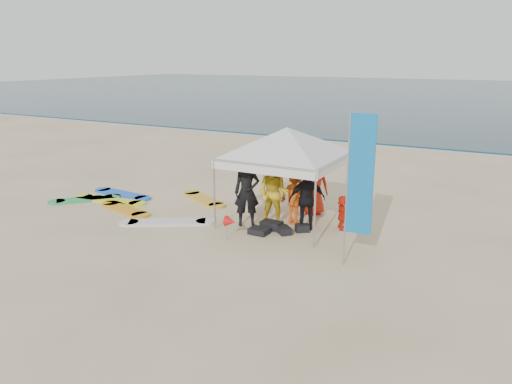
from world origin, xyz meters
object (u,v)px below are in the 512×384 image
Objects in this scene: feather_flag at (359,177)px; surfboard_spread at (135,204)px; canopy_tent at (287,128)px; marker_pennant at (231,222)px; person_black_b at (307,199)px; person_seated at (342,212)px; person_yellow at (273,194)px; person_orange_a at (295,196)px; person_orange_b at (314,186)px; person_black_a at (247,192)px.

feather_flag is 0.62× the size of surfboard_spread.
canopy_tent is 6.39× the size of marker_pennant.
person_black_b is 1.79× the size of person_seated.
marker_pennant is at bearing 14.68° from person_black_b.
marker_pennant is (-0.44, -1.53, -0.42)m from person_yellow.
person_black_b is 1.04m from person_seated.
person_black_b is (0.94, 0.14, -0.07)m from person_yellow.
feather_flag reaches higher than marker_pennant.
person_yellow is 0.66m from person_orange_a.
person_orange_b is 0.42× the size of canopy_tent.
person_black_a is 2.01× the size of person_seated.
canopy_tent is (-0.39, -1.10, 1.82)m from person_orange_b.
person_black_a is 1.18× the size of person_orange_a.
canopy_tent is (-1.60, -0.18, 2.20)m from person_seated.
marker_pennant is (-3.30, 0.12, -1.57)m from feather_flag.
person_orange_b is 3.26m from marker_pennant.
person_orange_a reaches higher than person_seated.
person_black_b is at bearing 2.81° from person_yellow.
person_black_a reaches higher than surfboard_spread.
surfboard_spread is (-6.51, -0.93, -0.44)m from person_seated.
person_orange_b is 2.16m from canopy_tent.
person_black_a is at bearing -137.88° from canopy_tent.
feather_flag reaches higher than person_black_b.
person_black_b is at bearing 162.72° from person_orange_a.
person_yellow is 1.08× the size of person_black_b.
person_yellow is 1.94× the size of person_seated.
feather_flag reaches higher than person_orange_b.
person_yellow is 1.14× the size of person_orange_a.
person_yellow is 1.07× the size of person_orange_b.
person_yellow reaches higher than surfboard_spread.
surfboard_spread is at bearing 148.75° from person_black_a.
person_black_a is 1.65m from person_black_b.
person_seated is at bearing 44.33° from marker_pennant.
marker_pennant is at bearing 82.45° from person_orange_a.
canopy_tent is (0.17, 0.45, 1.76)m from person_yellow.
person_black_b reaches higher than person_seated.
surfboard_spread is (-5.67, -0.44, -0.81)m from person_black_b.
person_seated is 2.98m from feather_flag.
person_orange_a is 3.44m from feather_flag.
person_black_b is 5.74m from surfboard_spread.
marker_pennant is 4.49m from surfboard_spread.
person_orange_b reaches higher than person_black_b.
marker_pennant is at bearing 102.84° from person_seated.
person_seated is 3.09m from marker_pennant.
canopy_tent is at bearing 8.67° from surfboard_spread.
surfboard_spread is at bearing -2.08° from person_orange_b.
person_black_b is at bearing 137.12° from feather_flag.
person_black_a is 1.33m from marker_pennant.
person_orange_b reaches higher than person_orange_a.
person_orange_b is 0.49× the size of feather_flag.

